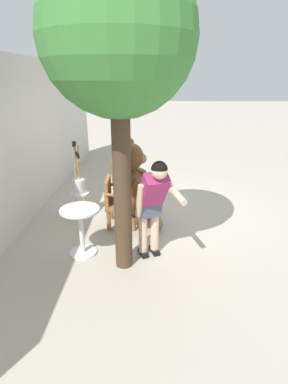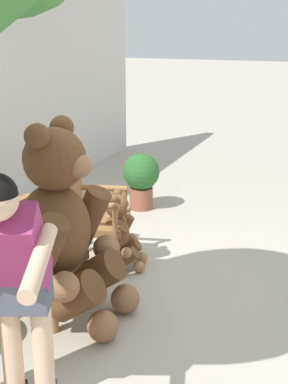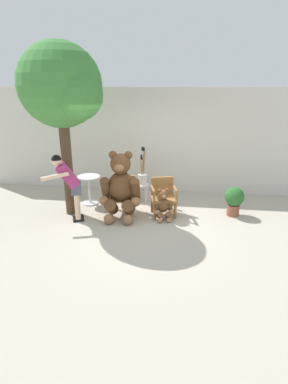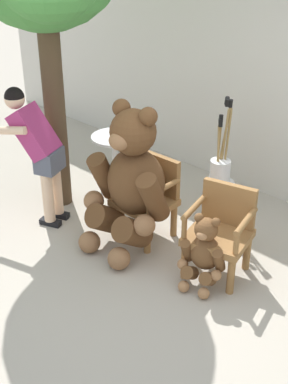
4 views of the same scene
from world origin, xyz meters
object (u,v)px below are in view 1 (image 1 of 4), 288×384
object	(u,v)px
wooden_chair_left	(118,200)
round_side_table	(81,226)
white_stool	(80,198)
teddy_bear_small	(137,187)
teddy_bear_large	(133,185)
potted_plant	(123,164)
wooden_chair_right	(123,183)
person_visitor	(153,201)
patio_tree	(123,44)
brush_bucket	(79,182)

from	to	relation	value
wooden_chair_left	round_side_table	xyz separation A→B (m)	(-0.95, 0.43, -0.01)
wooden_chair_left	white_stool	xyz separation A→B (m)	(0.35, 0.75, -0.11)
teddy_bear_small	teddy_bear_large	bearing A→B (deg)	179.01
round_side_table	potted_plant	distance (m)	3.50
round_side_table	potted_plant	size ratio (longest dim) A/B	1.06
wooden_chair_left	wooden_chair_right	world-z (taller)	same
person_visitor	patio_tree	bearing A→B (deg)	104.32
wooden_chair_right	teddy_bear_small	xyz separation A→B (m)	(0.02, -0.28, -0.11)
person_visitor	patio_tree	distance (m)	1.91
teddy_bear_large	potted_plant	size ratio (longest dim) A/B	2.23
round_side_table	white_stool	bearing A→B (deg)	13.77
wooden_chair_right	white_stool	size ratio (longest dim) A/B	1.87
white_stool	potted_plant	world-z (taller)	potted_plant
potted_plant	round_side_table	bearing A→B (deg)	175.46
wooden_chair_left	person_visitor	distance (m)	1.28
wooden_chair_left	white_stool	size ratio (longest dim) A/B	1.87
teddy_bear_small	round_side_table	world-z (taller)	teddy_bear_small
patio_tree	wooden_chair_left	bearing A→B (deg)	12.41
teddy_bear_large	wooden_chair_right	bearing A→B (deg)	15.75
wooden_chair_left	patio_tree	size ratio (longest dim) A/B	0.23
teddy_bear_large	wooden_chair_left	bearing A→B (deg)	90.90
white_stool	teddy_bear_large	bearing A→B (deg)	-109.02
round_side_table	brush_bucket	bearing A→B (deg)	13.87
teddy_bear_large	round_side_table	bearing A→B (deg)	143.91
person_visitor	round_side_table	world-z (taller)	person_visitor
teddy_bear_large	potted_plant	world-z (taller)	teddy_bear_large
wooden_chair_right	brush_bucket	world-z (taller)	brush_bucket
wooden_chair_left	wooden_chair_right	size ratio (longest dim) A/B	1.00
teddy_bear_small	potted_plant	world-z (taller)	teddy_bear_small
wooden_chair_left	potted_plant	bearing A→B (deg)	3.45
brush_bucket	white_stool	bearing A→B (deg)	-91.35
wooden_chair_right	teddy_bear_large	bearing A→B (deg)	-164.25
potted_plant	teddy_bear_large	bearing A→B (deg)	-170.69
teddy_bear_large	brush_bucket	world-z (taller)	teddy_bear_large
brush_bucket	patio_tree	distance (m)	2.77
white_stool	brush_bucket	xyz separation A→B (m)	(0.00, 0.00, 0.31)
teddy_bear_large	round_side_table	xyz separation A→B (m)	(-0.95, 0.69, -0.29)
person_visitor	white_stool	xyz separation A→B (m)	(1.40, 1.34, -0.54)
teddy_bear_small	person_visitor	world-z (taller)	person_visitor
patio_tree	potted_plant	size ratio (longest dim) A/B	5.44
white_stool	patio_tree	bearing A→B (deg)	-146.13
brush_bucket	potted_plant	xyz separation A→B (m)	(2.19, -0.60, -0.27)
wooden_chair_left	wooden_chair_right	bearing A→B (deg)	-0.11
teddy_bear_small	white_stool	size ratio (longest dim) A/B	1.57
wooden_chair_right	person_visitor	size ratio (longest dim) A/B	0.57
teddy_bear_large	patio_tree	world-z (taller)	patio_tree
teddy_bear_large	person_visitor	xyz separation A→B (m)	(-1.05, -0.33, 0.16)
wooden_chair_right	round_side_table	xyz separation A→B (m)	(-1.88, 0.43, -0.01)
wooden_chair_left	round_side_table	distance (m)	1.04
teddy_bear_large	brush_bucket	bearing A→B (deg)	71.02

